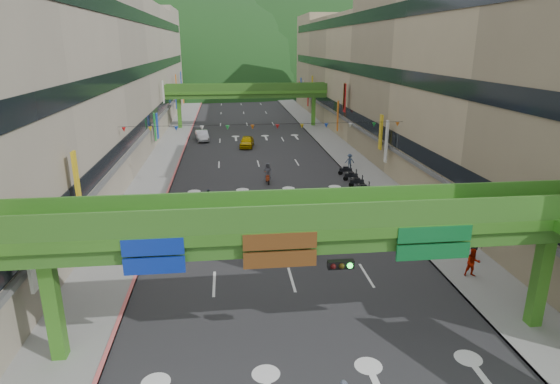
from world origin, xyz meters
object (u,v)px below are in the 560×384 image
car_silver (202,136)px  overpass_near (336,243)px  car_yellow (247,142)px  pedestrian_red (473,265)px  scooter_rider_mid (307,238)px

car_silver → overpass_near: bearing=-89.8°
car_yellow → pedestrian_red: 39.91m
scooter_rider_mid → pedestrian_red: scooter_rider_mid is taller
scooter_rider_mid → car_yellow: (-2.34, 33.78, -0.37)m
scooter_rider_mid → pedestrian_red: size_ratio=1.23×
overpass_near → car_silver: bearing=99.2°
scooter_rider_mid → car_silver: 39.81m
scooter_rider_mid → car_silver: scooter_rider_mid is taller
overpass_near → car_yellow: size_ratio=6.53×
car_silver → car_yellow: size_ratio=1.04×
overpass_near → pedestrian_red: bearing=30.3°
overpass_near → pedestrian_red: size_ratio=16.26×
scooter_rider_mid → car_yellow: size_ratio=0.50×
overpass_near → pedestrian_red: 11.91m
overpass_near → car_silver: (-7.93, 48.96, -4.47)m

